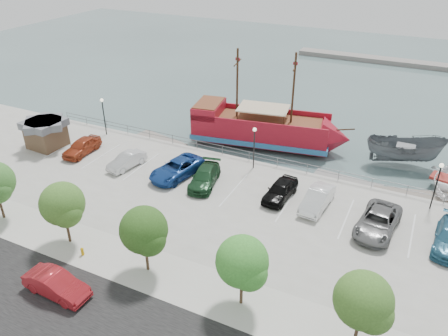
% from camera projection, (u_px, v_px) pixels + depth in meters
% --- Properties ---
extents(ground, '(160.00, 160.00, 0.00)m').
position_uv_depth(ground, '(224.00, 210.00, 38.01)').
color(ground, '#3F5555').
extents(sidewalk, '(100.00, 4.00, 0.05)m').
position_uv_depth(sidewalk, '(160.00, 274.00, 29.65)').
color(sidewalk, '#B7B2A9').
rests_on(sidewalk, land_slab).
extents(seawall_railing, '(50.00, 0.06, 1.00)m').
position_uv_depth(seawall_railing, '(258.00, 158.00, 43.41)').
color(seawall_railing, slate).
rests_on(seawall_railing, land_slab).
extents(far_shore, '(40.00, 3.00, 0.80)m').
position_uv_depth(far_shore, '(410.00, 63.00, 77.27)').
color(far_shore, gray).
rests_on(far_shore, ground).
extents(pirate_ship, '(17.85, 7.54, 11.10)m').
position_uv_depth(pirate_ship, '(272.00, 130.00, 48.38)').
color(pirate_ship, maroon).
rests_on(pirate_ship, ground).
extents(patrol_boat, '(8.29, 5.02, 3.01)m').
position_uv_depth(patrol_boat, '(405.00, 152.00, 44.47)').
color(patrol_boat, '#575C60').
rests_on(patrol_boat, ground).
extents(dock_west, '(6.81, 3.20, 0.37)m').
position_uv_depth(dock_west, '(161.00, 141.00, 49.92)').
color(dock_west, gray).
rests_on(dock_west, ground).
extents(dock_mid, '(6.62, 2.38, 0.37)m').
position_uv_depth(dock_mid, '(347.00, 182.00, 41.87)').
color(dock_mid, gray).
rests_on(dock_mid, ground).
extents(dock_east, '(7.87, 3.95, 0.43)m').
position_uv_depth(dock_east, '(418.00, 198.00, 39.41)').
color(dock_east, slate).
rests_on(dock_east, ground).
extents(shed, '(3.84, 3.84, 3.00)m').
position_uv_depth(shed, '(46.00, 133.00, 46.05)').
color(shed, brown).
rests_on(shed, land_slab).
extents(street_sedan, '(4.66, 1.74, 1.52)m').
position_uv_depth(street_sedan, '(56.00, 284.00, 27.73)').
color(street_sedan, '#A51B21').
rests_on(street_sedan, street).
extents(fire_hydrant, '(0.23, 0.23, 0.67)m').
position_uv_depth(fire_hydrant, '(82.00, 251.00, 31.17)').
color(fire_hydrant, '#C59608').
rests_on(fire_hydrant, sidewalk).
extents(lamp_post_left, '(0.36, 0.36, 4.28)m').
position_uv_depth(lamp_post_left, '(103.00, 110.00, 48.07)').
color(lamp_post_left, black).
rests_on(lamp_post_left, land_slab).
extents(lamp_post_mid, '(0.36, 0.36, 4.28)m').
position_uv_depth(lamp_post_mid, '(254.00, 141.00, 41.21)').
color(lamp_post_mid, black).
rests_on(lamp_post_mid, land_slab).
extents(lamp_post_right, '(0.36, 0.36, 4.28)m').
position_uv_depth(lamp_post_right, '(438.00, 178.00, 35.11)').
color(lamp_post_right, black).
rests_on(lamp_post_right, land_slab).
extents(tree_c, '(3.30, 3.20, 5.00)m').
position_uv_depth(tree_c, '(63.00, 206.00, 30.99)').
color(tree_c, '#473321').
rests_on(tree_c, sidewalk).
extents(tree_d, '(3.30, 3.20, 5.00)m').
position_uv_depth(tree_d, '(145.00, 232.00, 28.33)').
color(tree_d, '#473321').
rests_on(tree_d, sidewalk).
extents(tree_e, '(3.30, 3.20, 5.00)m').
position_uv_depth(tree_e, '(244.00, 264.00, 25.66)').
color(tree_e, '#473321').
rests_on(tree_e, sidewalk).
extents(tree_f, '(3.30, 3.20, 5.00)m').
position_uv_depth(tree_f, '(365.00, 303.00, 22.99)').
color(tree_f, '#473321').
rests_on(tree_f, sidewalk).
extents(parked_car_a, '(2.09, 4.78, 1.60)m').
position_uv_depth(parked_car_a, '(82.00, 146.00, 44.99)').
color(parked_car_a, '#99351A').
rests_on(parked_car_a, land_slab).
extents(parked_car_b, '(2.19, 4.41, 1.39)m').
position_uv_depth(parked_car_b, '(127.00, 161.00, 42.48)').
color(parked_car_b, silver).
rests_on(parked_car_b, land_slab).
extents(parked_car_c, '(3.76, 6.22, 1.61)m').
position_uv_depth(parked_car_c, '(177.00, 169.00, 40.87)').
color(parked_car_c, navy).
rests_on(parked_car_c, land_slab).
extents(parked_car_d, '(3.13, 5.50, 1.50)m').
position_uv_depth(parked_car_d, '(205.00, 177.00, 39.60)').
color(parked_car_d, '#183E21').
rests_on(parked_car_d, land_slab).
extents(parked_car_e, '(2.27, 4.77, 1.57)m').
position_uv_depth(parked_car_e, '(280.00, 190.00, 37.58)').
color(parked_car_e, black).
rests_on(parked_car_e, land_slab).
extents(parked_car_f, '(2.09, 4.96, 1.59)m').
position_uv_depth(parked_car_f, '(317.00, 199.00, 36.34)').
color(parked_car_f, white).
rests_on(parked_car_f, land_slab).
extents(parked_car_g, '(3.30, 6.09, 1.62)m').
position_uv_depth(parked_car_g, '(378.00, 222.00, 33.52)').
color(parked_car_g, slate).
rests_on(parked_car_g, land_slab).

